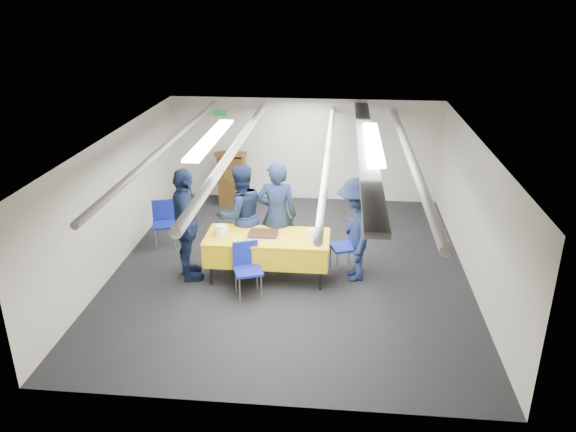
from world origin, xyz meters
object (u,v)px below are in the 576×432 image
at_px(sailor_d, 356,230).
at_px(sheet_cake, 263,235).
at_px(chair_near, 247,264).
at_px(sailor_c, 186,225).
at_px(serving_table, 268,248).
at_px(chair_right, 348,242).
at_px(sailor_b, 241,215).
at_px(podium, 232,177).
at_px(chair_left, 164,219).
at_px(sailor_a, 277,215).

bearing_deg(sailor_d, sheet_cake, -88.61).
bearing_deg(chair_near, sailor_c, 157.88).
xyz_separation_m(serving_table, chair_right, (1.33, 0.42, -0.03)).
relative_size(chair_right, sailor_b, 0.48).
distance_m(podium, sailor_d, 4.27).
relative_size(chair_near, chair_right, 1.00).
height_order(serving_table, chair_left, chair_left).
relative_size(sheet_cake, chair_right, 0.57).
distance_m(chair_near, sailor_a, 1.17).
bearing_deg(sailor_c, sheet_cake, -109.55).
bearing_deg(sheet_cake, sailor_c, -177.47).
xyz_separation_m(chair_right, sailor_a, (-1.23, 0.07, 0.42)).
distance_m(serving_table, podium, 3.68).
bearing_deg(sailor_a, podium, -69.12).
height_order(podium, sailor_d, sailor_d).
bearing_deg(chair_right, podium, 130.41).
xyz_separation_m(chair_right, sailor_d, (0.10, -0.27, 0.34)).
relative_size(sailor_b, sailor_c, 0.94).
xyz_separation_m(sailor_a, sailor_d, (1.33, -0.33, -0.08)).
relative_size(serving_table, chair_right, 2.33).
bearing_deg(sailor_b, chair_near, 70.90).
bearing_deg(sailor_b, podium, -109.67).
relative_size(chair_left, sailor_b, 0.48).
bearing_deg(sailor_a, sailor_b, -9.73).
height_order(sailor_b, sailor_c, sailor_c).
bearing_deg(sheet_cake, sailor_d, 8.24).
height_order(sheet_cake, sailor_b, sailor_b).
distance_m(podium, sailor_c, 3.59).
bearing_deg(chair_left, sailor_d, -15.23).
bearing_deg(sailor_b, sailor_d, 134.97).
bearing_deg(sailor_a, sailor_d, 162.39).
xyz_separation_m(serving_table, sheet_cake, (-0.06, -0.06, 0.25)).
relative_size(serving_table, sailor_c, 1.06).
bearing_deg(sailor_c, serving_table, -107.02).
height_order(podium, sailor_c, sailor_c).
bearing_deg(sailor_a, sailor_c, 19.41).
relative_size(sheet_cake, podium, 0.40).
xyz_separation_m(podium, chair_near, (1.00, -4.01, -0.08)).
bearing_deg(serving_table, chair_left, 152.00).
distance_m(chair_near, sailor_c, 1.22).
relative_size(podium, chair_near, 1.44).
xyz_separation_m(podium, sailor_d, (2.69, -3.30, 0.26)).
xyz_separation_m(chair_right, sailor_c, (-2.65, -0.54, 0.43)).
bearing_deg(sheet_cake, sailor_b, 127.90).
xyz_separation_m(chair_near, sailor_c, (-1.06, 0.43, 0.43)).
height_order(chair_right, sailor_b, sailor_b).
bearing_deg(podium, sailor_c, -90.95).
distance_m(chair_right, sailor_c, 2.73).
distance_m(serving_table, sailor_a, 0.63).
height_order(sheet_cake, sailor_d, sailor_d).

